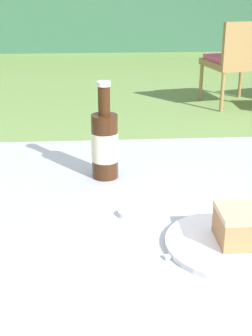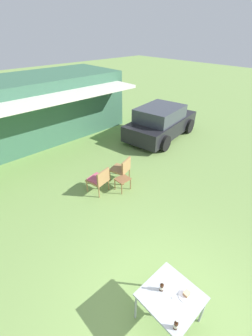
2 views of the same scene
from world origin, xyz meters
TOP-DOWN VIEW (x-y plane):
  - wicker_chair_cushioned at (1.35, 3.73)m, footprint 0.61×0.64m
  - patio_table at (0.00, 0.00)m, footprint 0.86×0.89m
  - cake_on_plate at (0.18, -0.15)m, footprint 0.22×0.22m
  - cola_bottle_near at (-0.04, 0.17)m, footprint 0.06×0.06m
  - fork at (0.12, -0.16)m, footprint 0.16×0.06m
  - loose_bottle_cap at (-0.01, -0.03)m, footprint 0.03×0.03m

SIDE VIEW (x-z plane):
  - wicker_chair_cushioned at x=1.35m, z-range 0.05..0.89m
  - patio_table at x=0.00m, z-range 0.31..1.07m
  - fork at x=0.12m, z-range 0.76..0.77m
  - loose_bottle_cap at x=-0.01m, z-range 0.76..0.77m
  - cake_on_plate at x=0.18m, z-range 0.75..0.82m
  - cola_bottle_near at x=-0.04m, z-range 0.73..0.95m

